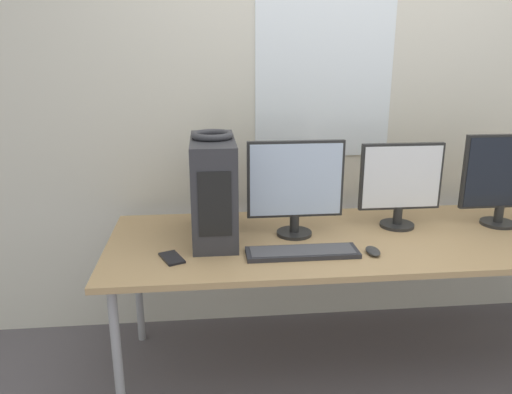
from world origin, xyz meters
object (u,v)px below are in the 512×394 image
object	(u,v)px
monitor_main	(295,185)
monitor_right_near	(401,183)
keyboard	(302,252)
headphones	(212,135)
monitor_right_far	(504,177)
mouse	(373,251)
pc_tower	(214,189)
cell_phone	(172,258)

from	to	relation	value
monitor_main	monitor_right_near	world-z (taller)	monitor_main
keyboard	headphones	bearing A→B (deg)	145.10
headphones	monitor_right_near	distance (m)	0.96
monitor_right_near	keyboard	xyz separation A→B (m)	(-0.55, -0.31, -0.22)
headphones	monitor_right_far	xyz separation A→B (m)	(1.45, 0.02, -0.24)
monitor_right_near	keyboard	world-z (taller)	monitor_right_near
monitor_main	keyboard	world-z (taller)	monitor_main
monitor_right_far	mouse	xyz separation A→B (m)	(-0.76, -0.30, -0.24)
pc_tower	cell_phone	distance (m)	0.39
pc_tower	cell_phone	bearing A→B (deg)	-127.09
monitor_right_near	mouse	world-z (taller)	monitor_right_near
monitor_right_far	keyboard	bearing A→B (deg)	-165.40
monitor_main	cell_phone	size ratio (longest dim) A/B	2.89
monitor_main	monitor_right_far	bearing A→B (deg)	1.89
pc_tower	monitor_right_near	bearing A→B (deg)	2.67
headphones	keyboard	size ratio (longest dim) A/B	0.39
monitor_main	mouse	world-z (taller)	monitor_main
headphones	cell_phone	world-z (taller)	headphones
monitor_main	monitor_right_near	distance (m)	0.54
monitor_right_near	mouse	bearing A→B (deg)	-125.75
monitor_right_near	cell_phone	world-z (taller)	monitor_right_near
pc_tower	keyboard	xyz separation A→B (m)	(0.38, -0.26, -0.23)
monitor_right_far	keyboard	size ratio (longest dim) A/B	0.95
headphones	monitor_right_near	xyz separation A→B (m)	(0.92, 0.04, -0.26)
monitor_right_near	monitor_main	bearing A→B (deg)	-173.51
headphones	cell_phone	bearing A→B (deg)	-127.00
monitor_right_far	cell_phone	bearing A→B (deg)	-170.69
monitor_right_near	keyboard	bearing A→B (deg)	-150.82
pc_tower	cell_phone	xyz separation A→B (m)	(-0.19, -0.25, -0.23)
monitor_right_far	cell_phone	world-z (taller)	monitor_right_far
keyboard	monitor_main	bearing A→B (deg)	88.29
monitor_main	keyboard	bearing A→B (deg)	-91.71
monitor_main	monitor_right_far	size ratio (longest dim) A/B	0.99
pc_tower	headphones	bearing A→B (deg)	90.00
pc_tower	monitor_main	xyz separation A→B (m)	(0.38, -0.02, 0.01)
monitor_right_near	monitor_right_far	distance (m)	0.53
pc_tower	monitor_right_near	xyz separation A→B (m)	(0.92, 0.04, -0.01)
monitor_right_far	mouse	bearing A→B (deg)	-158.44
headphones	keyboard	bearing A→B (deg)	-34.90
pc_tower	headphones	size ratio (longest dim) A/B	2.54
monitor_main	monitor_right_near	bearing A→B (deg)	6.49
monitor_right_near	cell_phone	bearing A→B (deg)	-165.18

